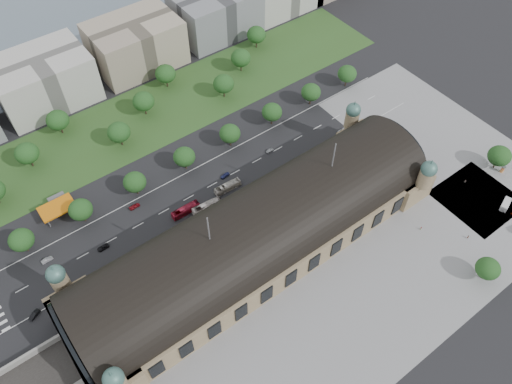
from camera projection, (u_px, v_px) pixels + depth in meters
ground at (257, 250)px, 194.46m from camera, size 900.00×900.00×0.00m
station at (257, 235)px, 186.47m from camera, size 150.00×48.40×44.30m
plaza_south at (354, 320)px, 175.99m from camera, size 190.00×48.00×0.12m
plaza_east at (434, 138)px, 233.07m from camera, size 56.00×100.00×0.12m
road_slab at (164, 211)px, 206.15m from camera, size 260.00×26.00×0.10m
grass_belt at (115, 132)px, 235.79m from camera, size 300.00×45.00×0.10m
petrol_station at (58, 204)px, 204.92m from camera, size 14.00×13.00×5.05m
office_3 at (44, 80)px, 241.04m from camera, size 45.00×32.00×24.00m
office_4 at (136, 44)px, 259.79m from camera, size 45.00×32.00×24.00m
office_5 at (216, 12)px, 278.53m from camera, size 45.00×32.00×24.00m
tree_row_2 at (21, 240)px, 188.45m from camera, size 9.60×9.60×11.52m
tree_row_3 at (81, 210)px, 197.45m from camera, size 9.60×9.60×11.52m
tree_row_4 at (135, 182)px, 206.45m from camera, size 9.60×9.60×11.52m
tree_row_5 at (184, 157)px, 215.45m from camera, size 9.60×9.60×11.52m
tree_row_6 at (230, 134)px, 224.45m from camera, size 9.60×9.60×11.52m
tree_row_7 at (272, 112)px, 233.44m from camera, size 9.60×9.60×11.52m
tree_row_8 at (311, 92)px, 242.44m from camera, size 9.60×9.60×11.52m
tree_row_9 at (347, 74)px, 251.44m from camera, size 9.60×9.60×11.52m
tree_belt_4 at (27, 153)px, 215.93m from camera, size 10.40×10.40×12.48m
tree_belt_5 at (58, 120)px, 229.11m from camera, size 10.40×10.40×12.48m
tree_belt_6 at (119, 132)px, 224.11m from camera, size 10.40×10.40×12.48m
tree_belt_7 at (143, 101)px, 237.30m from camera, size 10.40×10.40×12.48m
tree_belt_8 at (165, 74)px, 250.48m from camera, size 10.40×10.40×12.48m
tree_belt_9 at (224, 84)px, 245.48m from camera, size 10.40×10.40×12.48m
tree_belt_10 at (241, 58)px, 258.67m from camera, size 10.40×10.40×12.48m
tree_belt_11 at (256, 35)px, 271.85m from camera, size 10.40×10.40×12.48m
tree_plaza_ne at (499, 156)px, 215.79m from camera, size 10.00×10.00×11.69m
tree_plaza_s at (488, 269)px, 181.36m from camera, size 9.00×9.00×10.64m
traffic_car_1 at (47, 260)px, 190.70m from camera, size 4.43×1.74×1.43m
traffic_car_2 at (103, 247)px, 194.35m from camera, size 4.74×2.34×1.29m
traffic_car_3 at (135, 206)px, 206.99m from camera, size 4.70×2.07×1.34m
traffic_car_4 at (225, 175)px, 217.61m from camera, size 4.54×2.31×1.48m
traffic_car_5 at (270, 150)px, 227.18m from camera, size 4.00×1.71×1.28m
traffic_car_6 at (342, 131)px, 235.09m from camera, size 5.22×2.43×1.45m
parked_car_0 at (34, 315)px, 176.49m from camera, size 4.86×3.48×1.52m
parked_car_1 at (69, 298)px, 180.60m from camera, size 5.41×4.50×1.37m
parked_car_2 at (102, 282)px, 184.76m from camera, size 5.16×3.78×1.39m
parked_car_3 at (83, 287)px, 183.33m from camera, size 5.09×4.33×1.65m
parked_car_4 at (117, 268)px, 188.61m from camera, size 4.56×2.93×1.42m
parked_car_5 at (168, 238)px, 196.99m from camera, size 5.16×4.58×1.33m
parked_car_6 at (189, 235)px, 197.70m from camera, size 5.70×5.03×1.58m
bus_west at (186, 210)px, 204.44m from camera, size 12.56×3.04×3.49m
bus_mid at (207, 206)px, 205.45m from camera, size 13.54×4.28×3.71m
bus_east at (228, 187)px, 212.31m from camera, size 12.34×3.48×3.40m
van_east at (505, 205)px, 206.53m from camera, size 7.14×4.63×2.88m
advertising_column at (503, 169)px, 218.49m from camera, size 1.78×1.78×3.38m
pedestrian_0 at (421, 228)px, 199.82m from camera, size 0.86×0.58×1.62m
pedestrian_1 at (468, 237)px, 197.08m from camera, size 0.81×0.79×1.87m
pedestrian_2 at (465, 181)px, 215.30m from camera, size 0.97×1.06×1.90m
pedestrian_3 at (512, 214)px, 204.17m from camera, size 1.28×0.93×1.98m
pedestrian_4 at (491, 268)px, 188.31m from camera, size 1.16×0.98×1.67m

